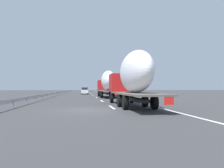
{
  "coord_description": "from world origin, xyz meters",
  "views": [
    {
      "loc": [
        -15.59,
        0.62,
        1.57
      ],
      "look_at": [
        14.41,
        -3.54,
        2.17
      ],
      "focal_mm": 34.44,
      "sensor_mm": 36.0,
      "label": 1
    }
  ],
  "objects_px": {
    "car_silver_hatch": "(84,90)",
    "car_yellow_coupe": "(85,90)",
    "car_white_van": "(85,91)",
    "road_sign": "(110,86)",
    "truck_lead": "(107,83)",
    "truck_trailing": "(132,77)"
  },
  "relations": [
    {
      "from": "truck_trailing",
      "to": "car_yellow_coupe",
      "type": "xyz_separation_m",
      "value": [
        54.22,
        3.39,
        -1.64
      ]
    },
    {
      "from": "truck_lead",
      "to": "truck_trailing",
      "type": "distance_m",
      "value": 18.42
    },
    {
      "from": "road_sign",
      "to": "car_yellow_coupe",
      "type": "bearing_deg",
      "value": 21.99
    },
    {
      "from": "truck_trailing",
      "to": "car_white_van",
      "type": "relative_size",
      "value": 3.12
    },
    {
      "from": "truck_trailing",
      "to": "car_silver_hatch",
      "type": "xyz_separation_m",
      "value": [
        85.38,
        3.36,
        -1.59
      ]
    },
    {
      "from": "truck_lead",
      "to": "car_yellow_coupe",
      "type": "height_order",
      "value": "truck_lead"
    },
    {
      "from": "truck_trailing",
      "to": "road_sign",
      "type": "xyz_separation_m",
      "value": [
        38.14,
        -3.1,
        -0.39
      ]
    },
    {
      "from": "truck_lead",
      "to": "car_white_van",
      "type": "distance_m",
      "value": 20.31
    },
    {
      "from": "car_silver_hatch",
      "to": "road_sign",
      "type": "height_order",
      "value": "road_sign"
    },
    {
      "from": "truck_lead",
      "to": "road_sign",
      "type": "bearing_deg",
      "value": -8.93
    },
    {
      "from": "car_white_van",
      "to": "truck_lead",
      "type": "bearing_deg",
      "value": -169.77
    },
    {
      "from": "car_silver_hatch",
      "to": "car_yellow_coupe",
      "type": "relative_size",
      "value": 0.92
    },
    {
      "from": "car_yellow_coupe",
      "to": "truck_trailing",
      "type": "bearing_deg",
      "value": -176.42
    },
    {
      "from": "car_yellow_coupe",
      "to": "road_sign",
      "type": "distance_m",
      "value": 17.39
    },
    {
      "from": "truck_lead",
      "to": "road_sign",
      "type": "height_order",
      "value": "truck_lead"
    },
    {
      "from": "car_white_van",
      "to": "road_sign",
      "type": "distance_m",
      "value": 6.82
    },
    {
      "from": "truck_trailing",
      "to": "truck_lead",
      "type": "bearing_deg",
      "value": -0.0
    },
    {
      "from": "truck_lead",
      "to": "car_silver_hatch",
      "type": "bearing_deg",
      "value": 2.88
    },
    {
      "from": "truck_trailing",
      "to": "road_sign",
      "type": "relative_size",
      "value": 4.4
    },
    {
      "from": "car_yellow_coupe",
      "to": "road_sign",
      "type": "height_order",
      "value": "road_sign"
    },
    {
      "from": "truck_lead",
      "to": "truck_trailing",
      "type": "xyz_separation_m",
      "value": [
        -18.42,
        0.0,
        0.04
      ]
    },
    {
      "from": "car_silver_hatch",
      "to": "truck_lead",
      "type": "bearing_deg",
      "value": -177.12
    }
  ]
}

